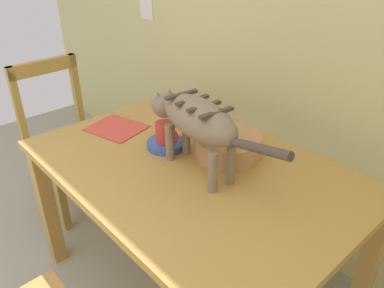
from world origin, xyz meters
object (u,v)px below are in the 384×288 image
object	(u,v)px
coffee_mug	(166,132)
magazine	(117,128)
wooden_chair_far	(66,140)
wicker_basket	(228,146)
book_stack	(207,125)
dining_table	(192,181)
cat	(195,120)
saucer_bowl	(166,144)

from	to	relation	value
coffee_mug	magazine	distance (m)	0.33
wooden_chair_far	wicker_basket	bearing A→B (deg)	101.59
book_stack	wicker_basket	xyz separation A→B (m)	(0.26, -0.12, 0.03)
dining_table	book_stack	xyz separation A→B (m)	(-0.21, 0.29, 0.10)
dining_table	wooden_chair_far	size ratio (longest dim) A/B	1.49
book_stack	cat	bearing A→B (deg)	-51.45
dining_table	saucer_bowl	xyz separation A→B (m)	(-0.19, 0.01, 0.10)
magazine	wooden_chair_far	size ratio (longest dim) A/B	0.27
dining_table	wicker_basket	bearing A→B (deg)	75.80
dining_table	saucer_bowl	size ratio (longest dim) A/B	8.12
cat	saucer_bowl	size ratio (longest dim) A/B	4.33
cat	wooden_chair_far	world-z (taller)	cat
book_stack	magazine	bearing A→B (deg)	-130.22
book_stack	wicker_basket	world-z (taller)	wicker_basket
saucer_bowl	coffee_mug	bearing A→B (deg)	0.00
book_stack	saucer_bowl	bearing A→B (deg)	-86.06
coffee_mug	book_stack	world-z (taller)	coffee_mug
cat	wicker_basket	bearing A→B (deg)	0.84
cat	wooden_chair_far	bearing A→B (deg)	99.91
coffee_mug	book_stack	bearing A→B (deg)	94.66
saucer_bowl	book_stack	world-z (taller)	saucer_bowl
saucer_bowl	coffee_mug	size ratio (longest dim) A/B	1.30
saucer_bowl	wooden_chair_far	xyz separation A→B (m)	(-0.88, -0.10, -0.30)
dining_table	book_stack	world-z (taller)	book_stack
coffee_mug	magazine	bearing A→B (deg)	-168.26
dining_table	coffee_mug	size ratio (longest dim) A/B	10.51
wicker_basket	wooden_chair_far	distance (m)	1.19
wooden_chair_far	dining_table	bearing A→B (deg)	93.31
magazine	dining_table	bearing A→B (deg)	-8.24
cat	book_stack	world-z (taller)	cat
dining_table	wicker_basket	distance (m)	0.22
dining_table	wicker_basket	size ratio (longest dim) A/B	4.79
magazine	wicker_basket	world-z (taller)	wicker_basket
cat	book_stack	size ratio (longest dim) A/B	4.57
book_stack	dining_table	bearing A→B (deg)	-54.15
cat	wooden_chair_far	xyz separation A→B (m)	(-1.10, -0.08, -0.50)
cat	coffee_mug	size ratio (longest dim) A/B	5.61
saucer_bowl	wooden_chair_far	world-z (taller)	wooden_chair_far
magazine	wooden_chair_far	xyz separation A→B (m)	(-0.57, -0.04, -0.28)
dining_table	magazine	world-z (taller)	magazine
cat	book_stack	xyz separation A→B (m)	(-0.24, 0.30, -0.21)
magazine	saucer_bowl	bearing A→B (deg)	-2.15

